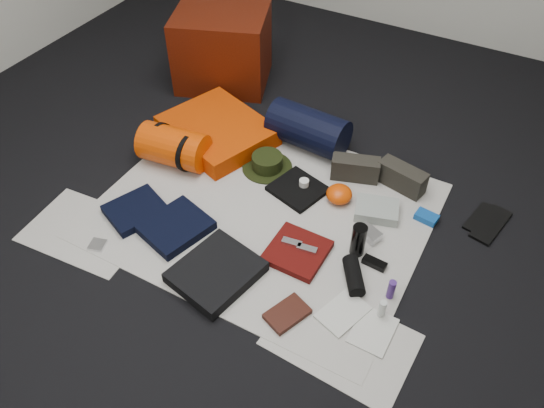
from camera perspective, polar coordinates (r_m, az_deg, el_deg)
The scene contains 37 objects.
floor at distance 2.73m, azimuth -0.87°, elevation -0.81°, with size 4.50×4.50×0.02m, color black.
newspaper_mat at distance 2.72m, azimuth -0.88°, elevation -0.62°, with size 1.60×1.30×0.01m, color silver.
newspaper_sheet_front_left at distance 2.78m, azimuth -19.37°, elevation -2.73°, with size 0.58×0.40×0.00m, color silver.
newspaper_sheet_front_right at distance 2.28m, azimuth 7.46°, elevation -14.29°, with size 0.58×0.40×0.00m, color silver.
red_cabinet at distance 3.58m, azimuth -5.35°, elevation 16.35°, with size 0.57×0.48×0.48m, color #4A1205.
sleeping_pad at distance 3.14m, azimuth -5.89°, elevation 7.87°, with size 0.59×0.49×0.11m, color #C63902.
stuff_sack at distance 2.97m, azimuth -10.51°, elevation 6.07°, with size 0.22×0.22×0.37m, color #CA3B03.
sack_strap_left at distance 3.02m, azimuth -12.03°, elevation 6.61°, with size 0.22×0.22×0.03m, color black.
sack_strap_right at distance 2.92m, azimuth -8.93°, elevation 5.50°, with size 0.22×0.22×0.03m, color black.
navy_duffel at distance 3.04m, azimuth 3.91°, elevation 8.09°, with size 0.24×0.24×0.45m, color black.
boonie_brim at distance 2.95m, azimuth -0.52°, elevation 3.99°, with size 0.28×0.28×0.01m, color black.
boonie_crown at distance 2.92m, azimuth -0.52°, elevation 4.59°, with size 0.17×0.17×0.07m, color black.
hiking_boot_left at distance 2.89m, azimuth 8.94°, elevation 3.80°, with size 0.25×0.10×0.13m, color #2A2720.
hiking_boot_right at distance 2.88m, azimuth 13.78°, elevation 2.80°, with size 0.26×0.10×0.13m, color #2A2720.
flip_flop_left at distance 2.87m, azimuth 21.53°, elevation -1.44°, with size 0.09×0.24×0.01m, color black.
flip_flop_right at distance 2.86m, azimuth 22.48°, elevation -2.05°, with size 0.10×0.28×0.02m, color black.
trousers_navy_a at distance 2.77m, azimuth -14.44°, elevation -0.65°, with size 0.24×0.27×0.04m, color black.
trousers_navy_b at distance 2.64m, azimuth -10.31°, elevation -2.44°, with size 0.27×0.31×0.05m, color black.
trousers_charcoal at distance 2.43m, azimuth -6.03°, elevation -7.29°, with size 0.32×0.37×0.06m, color black.
black_tshirt at distance 2.81m, azimuth 2.80°, elevation 1.61°, with size 0.26×0.24×0.03m, color black.
red_shirt at distance 2.51m, azimuth 2.73°, elevation -5.13°, with size 0.26×0.26×0.04m, color #4A0A08.
orange_stuff_sack at distance 2.75m, azimuth 7.24°, elevation 1.06°, with size 0.14×0.14×0.09m, color #CA3B03.
first_aid_pouch at distance 2.73m, azimuth 11.19°, elevation -0.63°, with size 0.21×0.16×0.05m, color gray.
water_bottle at distance 2.49m, azimuth 9.27°, elevation -3.85°, with size 0.07×0.07×0.17m, color black.
speaker at distance 2.42m, azimuth 8.78°, elevation -7.64°, with size 0.07×0.07×0.19m, color black.
compact_camera at distance 2.62m, azimuth 10.43°, elevation -3.15°, with size 0.11×0.07×0.05m, color silver.
cyan_case at distance 2.77m, azimuth 16.28°, elevation -1.36°, with size 0.11×0.07×0.03m, color #0E438E.
toiletry_purple at distance 2.39m, azimuth 12.71°, elevation -8.95°, with size 0.03×0.03×0.10m, color #3F216C.
toiletry_clear at distance 2.32m, azimuth 11.75°, elevation -11.00°, with size 0.03×0.03×0.10m, color #B8BDB8.
paperback_book at distance 2.31m, azimuth 1.65°, elevation -11.71°, with size 0.12×0.18×0.03m, color black.
map_booklet at distance 2.34m, azimuth 7.64°, elevation -11.48°, with size 0.15×0.22×0.01m, color beige.
map_printout at distance 2.31m, azimuth 10.81°, elevation -13.23°, with size 0.16×0.21×0.01m, color beige.
sunglasses at distance 2.51m, azimuth 10.97°, elevation -6.26°, with size 0.11×0.05×0.03m, color black.
key_cluster at distance 2.68m, azimuth -18.26°, elevation -4.18°, with size 0.07×0.07×0.01m, color silver.
tape_roll at distance 2.80m, azimuth 3.46°, elevation 2.29°, with size 0.05×0.05×0.04m, color silver.
energy_bar_a at distance 2.51m, azimuth 2.14°, elevation -4.13°, with size 0.10×0.04×0.01m, color silver.
energy_bar_b at distance 2.49m, azimuth 3.78°, elevation -4.80°, with size 0.10×0.04×0.01m, color silver.
Camera 1 is at (0.95, -1.64, 1.95)m, focal length 35.00 mm.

